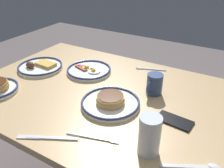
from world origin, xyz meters
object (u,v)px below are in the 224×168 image
fork_far (151,69)px  butter_knife (47,138)px  coffee_mug (154,84)px  fork_near (93,137)px  cell_phone (175,121)px  drinking_glass (149,137)px  plate_far_companion (40,66)px  plate_far_side (110,102)px  plate_near_main (89,70)px  tea_spoon (199,167)px

fork_far → butter_knife: size_ratio=0.81×
coffee_mug → fork_near: bearing=79.3°
butter_knife → cell_phone: bearing=-138.3°
cell_phone → drinking_glass: bearing=87.3°
drinking_glass → butter_knife: drinking_glass is taller
plate_far_companion → plate_far_side: 0.57m
plate_far_side → plate_far_companion: bearing=-12.0°
drinking_glass → fork_far: bearing=-68.8°
coffee_mug → cell_phone: size_ratio=0.77×
plate_far_companion → fork_near: (-0.61, 0.33, -0.01)m
plate_near_main → drinking_glass: bearing=142.9°
plate_far_companion → coffee_mug: bearing=-173.8°
drinking_glass → butter_knife: bearing=20.2°
fork_far → fork_near: bearing=93.1°
coffee_mug → butter_knife: 0.55m
plate_far_companion → coffee_mug: size_ratio=2.35×
coffee_mug → drinking_glass: 0.39m
plate_near_main → fork_far: plate_near_main is taller
fork_near → butter_knife: bearing=31.4°
cell_phone → butter_knife: 0.50m
plate_far_side → drinking_glass: size_ratio=1.82×
plate_far_side → butter_knife: bearing=73.3°
cell_phone → fork_far: bearing=-51.2°
plate_far_companion → coffee_mug: 0.69m
plate_near_main → plate_far_companion: 0.30m
plate_far_companion → fork_near: 0.69m
drinking_glass → fork_far: size_ratio=0.85×
plate_near_main → coffee_mug: coffee_mug is taller
plate_far_side → cell_phone: 0.29m
drinking_glass → butter_knife: (0.35, 0.13, -0.06)m
cell_phone → butter_knife: (0.38, 0.34, -0.00)m
fork_far → butter_knife: 0.75m
plate_far_companion → coffee_mug: (-0.68, -0.07, 0.04)m
butter_knife → tea_spoon: size_ratio=1.21×
plate_far_companion → fork_far: bearing=-150.7°
tea_spoon → butter_knife: bearing=15.7°
butter_knife → drinking_glass: bearing=-159.8°
tea_spoon → drinking_glass: bearing=5.9°
fork_far → plate_far_companion: bearing=29.3°
drinking_glass → coffee_mug: bearing=-71.2°
plate_far_companion → butter_knife: plate_far_companion is taller
butter_knife → plate_far_side: bearing=-106.7°
plate_far_companion → plate_far_side: bearing=168.0°
plate_near_main → cell_phone: 0.60m
coffee_mug → butter_knife: size_ratio=0.52×
plate_far_side → coffee_mug: bearing=-124.0°
butter_knife → tea_spoon: tea_spoon is taller
plate_far_side → coffee_mug: (-0.13, -0.19, 0.03)m
plate_far_companion → drinking_glass: size_ratio=1.77×
plate_far_companion → plate_far_side: size_ratio=0.98×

